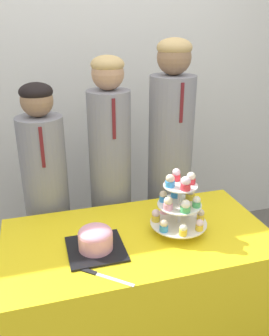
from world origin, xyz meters
The scene contains 8 objects.
wall_back centered at (0.00, 1.51, 1.35)m, with size 9.00×0.06×2.70m.
table centered at (0.00, 0.34, 0.36)m, with size 1.29×0.68×0.72m.
round_cake centered at (-0.22, 0.28, 0.78)m, with size 0.26×0.26×0.12m.
cake_knife centered at (-0.24, 0.11, 0.72)m, with size 0.20×0.17×0.01m.
cupcake_stand centered at (0.20, 0.32, 0.87)m, with size 0.28×0.28×0.32m.
student_0 centered at (-0.40, 0.85, 0.67)m, with size 0.26×0.26×1.39m.
student_1 centered at (-0.02, 0.85, 0.74)m, with size 0.25×0.25×1.52m.
student_2 centered at (0.36, 0.85, 0.78)m, with size 0.27×0.28×1.60m.
Camera 1 is at (-0.43, -1.06, 1.69)m, focal length 38.00 mm.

